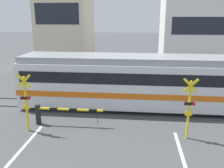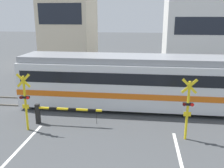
{
  "view_description": "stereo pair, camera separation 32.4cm",
  "coord_description": "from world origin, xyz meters",
  "px_view_note": "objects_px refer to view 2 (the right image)",
  "views": [
    {
      "loc": [
        1.44,
        -2.8,
        5.46
      ],
      "look_at": [
        0.0,
        11.08,
        1.6
      ],
      "focal_mm": 40.0,
      "sensor_mm": 36.0,
      "label": 1
    },
    {
      "loc": [
        1.77,
        -2.77,
        5.46
      ],
      "look_at": [
        0.0,
        11.08,
        1.6
      ],
      "focal_mm": 40.0,
      "sensor_mm": 36.0,
      "label": 2
    }
  ],
  "objects_px": {
    "commuter_train": "(138,81)",
    "crossing_signal_left": "(25,100)",
    "crossing_signal_right": "(188,107)",
    "crossing_barrier_far": "(156,86)",
    "crossing_barrier_near": "(54,112)",
    "pedestrian": "(136,76)"
  },
  "relations": [
    {
      "from": "crossing_barrier_near",
      "to": "crossing_signal_right",
      "type": "height_order",
      "value": "crossing_signal_right"
    },
    {
      "from": "crossing_barrier_near",
      "to": "crossing_barrier_far",
      "type": "distance_m",
      "value": 7.82
    },
    {
      "from": "crossing_signal_left",
      "to": "crossing_signal_right",
      "type": "height_order",
      "value": "same"
    },
    {
      "from": "crossing_signal_left",
      "to": "crossing_signal_right",
      "type": "bearing_deg",
      "value": 0.0
    },
    {
      "from": "crossing_barrier_far",
      "to": "crossing_signal_left",
      "type": "height_order",
      "value": "crossing_signal_left"
    },
    {
      "from": "commuter_train",
      "to": "crossing_signal_right",
      "type": "distance_m",
      "value": 4.42
    },
    {
      "from": "pedestrian",
      "to": "crossing_barrier_far",
      "type": "bearing_deg",
      "value": -48.67
    },
    {
      "from": "crossing_signal_left",
      "to": "pedestrian",
      "type": "bearing_deg",
      "value": 58.39
    },
    {
      "from": "commuter_train",
      "to": "crossing_signal_right",
      "type": "relative_size",
      "value": 4.93
    },
    {
      "from": "commuter_train",
      "to": "crossing_barrier_near",
      "type": "relative_size",
      "value": 4.05
    },
    {
      "from": "crossing_barrier_far",
      "to": "crossing_signal_right",
      "type": "xyz_separation_m",
      "value": [
        1.06,
        -6.44,
        0.87
      ]
    },
    {
      "from": "commuter_train",
      "to": "crossing_signal_right",
      "type": "height_order",
      "value": "commuter_train"
    },
    {
      "from": "crossing_barrier_far",
      "to": "crossing_barrier_near",
      "type": "bearing_deg",
      "value": -133.89
    },
    {
      "from": "commuter_train",
      "to": "crossing_signal_left",
      "type": "relative_size",
      "value": 4.93
    },
    {
      "from": "commuter_train",
      "to": "crossing_barrier_far",
      "type": "bearing_deg",
      "value": 65.61
    },
    {
      "from": "crossing_signal_left",
      "to": "crossing_barrier_far",
      "type": "bearing_deg",
      "value": 44.78
    },
    {
      "from": "commuter_train",
      "to": "crossing_barrier_near",
      "type": "distance_m",
      "value": 5.27
    },
    {
      "from": "commuter_train",
      "to": "crossing_barrier_near",
      "type": "bearing_deg",
      "value": -144.71
    },
    {
      "from": "crossing_barrier_near",
      "to": "crossing_signal_left",
      "type": "xyz_separation_m",
      "value": [
        -1.06,
        -0.8,
        0.87
      ]
    },
    {
      "from": "crossing_signal_left",
      "to": "crossing_barrier_near",
      "type": "bearing_deg",
      "value": 36.98
    },
    {
      "from": "crossing_signal_left",
      "to": "crossing_signal_right",
      "type": "distance_m",
      "value": 7.55
    },
    {
      "from": "crossing_signal_right",
      "to": "pedestrian",
      "type": "bearing_deg",
      "value": 107.41
    }
  ]
}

